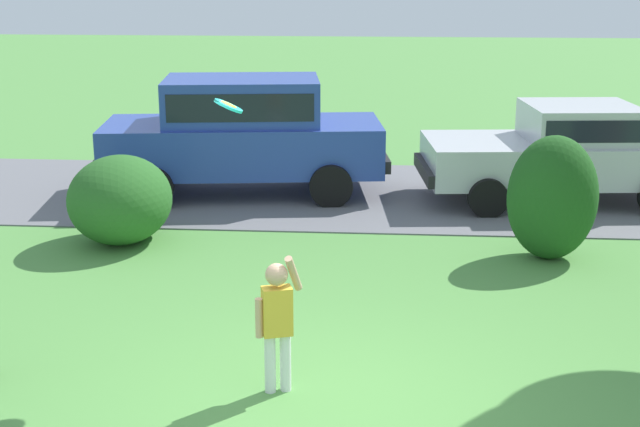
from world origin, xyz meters
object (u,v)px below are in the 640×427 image
Objects in this scene: parked_sedan at (565,149)px; child_thrower at (277,317)px; parked_suv at (243,130)px; frisbee at (228,106)px.

parked_sedan is 3.54× the size of child_thrower.
parked_suv is (-5.20, 0.08, 0.23)m from parked_sedan.
parked_sedan is 5.20m from parked_suv.
frisbee is (-4.30, -6.12, 1.60)m from parked_sedan.
parked_sedan is at bearing 61.47° from child_thrower.
parked_sedan is 0.93× the size of parked_suv.
frisbee reaches higher than parked_sedan.
parked_suv reaches higher than parked_sedan.
frisbee reaches higher than parked_suv.
parked_suv is 3.80× the size of child_thrower.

